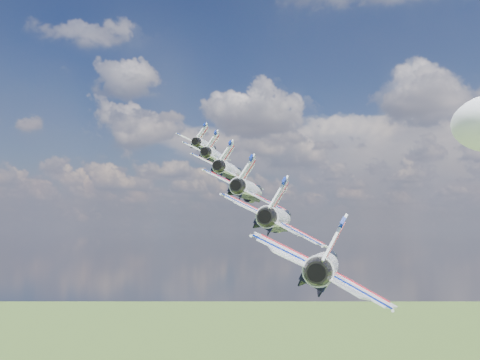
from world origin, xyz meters
The scene contains 6 objects.
jet_0 centered at (-25.35, 24.88, 149.14)m, with size 10.08×14.93×4.46m, color white, non-canonical shape.
jet_1 centered at (-17.03, 16.11, 145.63)m, with size 10.08×14.93×4.46m, color white, non-canonical shape.
jet_2 centered at (-8.71, 7.34, 142.12)m, with size 10.08×14.93×4.46m, color white, non-canonical shape.
jet_3 centered at (-0.40, -1.43, 138.61)m, with size 10.08×14.93×4.46m, color white, non-canonical shape.
jet_4 centered at (7.92, -10.21, 135.10)m, with size 10.08×14.93×4.46m, color white, non-canonical shape.
jet_5 centered at (16.24, -18.98, 131.60)m, with size 10.08×14.93×4.46m, color white, non-canonical shape.
Camera 1 is at (31.26, -54.52, 134.06)m, focal length 40.00 mm.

